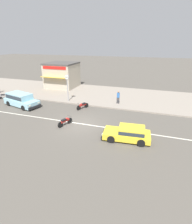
{
  "coord_description": "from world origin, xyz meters",
  "views": [
    {
      "loc": [
        6.31,
        -14.01,
        7.43
      ],
      "look_at": [
        1.17,
        1.47,
        0.8
      ],
      "focal_mm": 28.0,
      "sensor_mm": 36.0,
      "label": 1
    }
  ],
  "objects_px": {
    "motorcycle_1": "(5,96)",
    "shopfront_mid_block": "(62,75)",
    "motorcycle_2": "(82,105)",
    "street_clock": "(67,82)",
    "minivan_pale_blue_1": "(21,99)",
    "pedestrian_mid_kerb": "(118,96)",
    "hatchback_yellow_2": "(128,133)",
    "motorcycle_0": "(65,121)"
  },
  "relations": [
    {
      "from": "street_clock",
      "to": "motorcycle_1",
      "type": "bearing_deg",
      "value": -169.91
    },
    {
      "from": "minivan_pale_blue_1",
      "to": "pedestrian_mid_kerb",
      "type": "distance_m",
      "value": 12.0
    },
    {
      "from": "motorcycle_0",
      "to": "street_clock",
      "type": "distance_m",
      "value": 7.23
    },
    {
      "from": "motorcycle_1",
      "to": "shopfront_mid_block",
      "type": "relative_size",
      "value": 0.34
    },
    {
      "from": "motorcycle_1",
      "to": "shopfront_mid_block",
      "type": "xyz_separation_m",
      "value": [
        4.52,
        8.28,
        1.75
      ]
    },
    {
      "from": "hatchback_yellow_2",
      "to": "motorcycle_0",
      "type": "relative_size",
      "value": 2.33
    },
    {
      "from": "hatchback_yellow_2",
      "to": "shopfront_mid_block",
      "type": "relative_size",
      "value": 0.72
    },
    {
      "from": "motorcycle_2",
      "to": "street_clock",
      "type": "xyz_separation_m",
      "value": [
        -2.71,
        1.71,
        2.23
      ]
    },
    {
      "from": "motorcycle_1",
      "to": "shopfront_mid_block",
      "type": "bearing_deg",
      "value": 61.38
    },
    {
      "from": "hatchback_yellow_2",
      "to": "motorcycle_2",
      "type": "relative_size",
      "value": 2.39
    },
    {
      "from": "motorcycle_2",
      "to": "shopfront_mid_block",
      "type": "relative_size",
      "value": 0.3
    },
    {
      "from": "hatchback_yellow_2",
      "to": "street_clock",
      "type": "relative_size",
      "value": 1.15
    },
    {
      "from": "shopfront_mid_block",
      "to": "minivan_pale_blue_1",
      "type": "bearing_deg",
      "value": -92.83
    },
    {
      "from": "minivan_pale_blue_1",
      "to": "motorcycle_0",
      "type": "bearing_deg",
      "value": -22.37
    },
    {
      "from": "motorcycle_2",
      "to": "minivan_pale_blue_1",
      "type": "bearing_deg",
      "value": -169.8
    },
    {
      "from": "hatchback_yellow_2",
      "to": "motorcycle_0",
      "type": "xyz_separation_m",
      "value": [
        -6.05,
        0.7,
        -0.17
      ]
    },
    {
      "from": "pedestrian_mid_kerb",
      "to": "street_clock",
      "type": "bearing_deg",
      "value": -170.43
    },
    {
      "from": "shopfront_mid_block",
      "to": "pedestrian_mid_kerb",
      "type": "bearing_deg",
      "value": -27.55
    },
    {
      "from": "minivan_pale_blue_1",
      "to": "shopfront_mid_block",
      "type": "distance_m",
      "value": 9.88
    },
    {
      "from": "motorcycle_1",
      "to": "street_clock",
      "type": "height_order",
      "value": "street_clock"
    },
    {
      "from": "shopfront_mid_block",
      "to": "street_clock",
      "type": "bearing_deg",
      "value": -56.69
    },
    {
      "from": "hatchback_yellow_2",
      "to": "motorcycle_1",
      "type": "height_order",
      "value": "hatchback_yellow_2"
    },
    {
      "from": "motorcycle_1",
      "to": "motorcycle_2",
      "type": "distance_m",
      "value": 11.63
    },
    {
      "from": "hatchback_yellow_2",
      "to": "pedestrian_mid_kerb",
      "type": "bearing_deg",
      "value": 107.4
    },
    {
      "from": "minivan_pale_blue_1",
      "to": "street_clock",
      "type": "distance_m",
      "value": 6.05
    },
    {
      "from": "hatchback_yellow_2",
      "to": "pedestrian_mid_kerb",
      "type": "height_order",
      "value": "pedestrian_mid_kerb"
    },
    {
      "from": "street_clock",
      "to": "motorcycle_0",
      "type": "bearing_deg",
      "value": -65.6
    },
    {
      "from": "hatchback_yellow_2",
      "to": "street_clock",
      "type": "xyz_separation_m",
      "value": [
        -8.89,
        6.96,
        2.06
      ]
    },
    {
      "from": "minivan_pale_blue_1",
      "to": "shopfront_mid_block",
      "type": "height_order",
      "value": "shopfront_mid_block"
    },
    {
      "from": "motorcycle_0",
      "to": "pedestrian_mid_kerb",
      "type": "distance_m",
      "value": 8.17
    },
    {
      "from": "minivan_pale_blue_1",
      "to": "motorcycle_2",
      "type": "distance_m",
      "value": 7.73
    },
    {
      "from": "motorcycle_0",
      "to": "motorcycle_2",
      "type": "bearing_deg",
      "value": 91.58
    },
    {
      "from": "motorcycle_2",
      "to": "shopfront_mid_block",
      "type": "height_order",
      "value": "shopfront_mid_block"
    },
    {
      "from": "hatchback_yellow_2",
      "to": "motorcycle_2",
      "type": "bearing_deg",
      "value": 139.66
    },
    {
      "from": "minivan_pale_blue_1",
      "to": "motorcycle_2",
      "type": "xyz_separation_m",
      "value": [
        7.6,
        1.37,
        -0.43
      ]
    },
    {
      "from": "street_clock",
      "to": "motorcycle_2",
      "type": "bearing_deg",
      "value": -32.27
    },
    {
      "from": "minivan_pale_blue_1",
      "to": "motorcycle_1",
      "type": "bearing_deg",
      "value": 159.67
    },
    {
      "from": "pedestrian_mid_kerb",
      "to": "motorcycle_1",
      "type": "bearing_deg",
      "value": -170.13
    },
    {
      "from": "motorcycle_0",
      "to": "motorcycle_2",
      "type": "relative_size",
      "value": 1.03
    },
    {
      "from": "hatchback_yellow_2",
      "to": "street_clock",
      "type": "height_order",
      "value": "street_clock"
    },
    {
      "from": "pedestrian_mid_kerb",
      "to": "shopfront_mid_block",
      "type": "height_order",
      "value": "shopfront_mid_block"
    },
    {
      "from": "street_clock",
      "to": "pedestrian_mid_kerb",
      "type": "bearing_deg",
      "value": 9.57
    }
  ]
}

